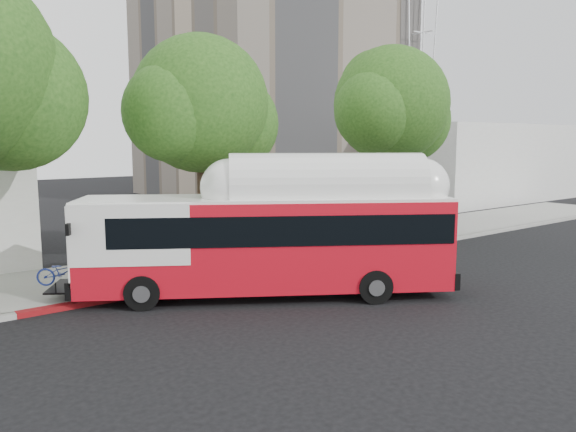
{
  "coord_description": "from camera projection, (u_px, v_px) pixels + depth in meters",
  "views": [
    {
      "loc": [
        -11.16,
        -12.36,
        4.84
      ],
      "look_at": [
        0.71,
        3.0,
        2.19
      ],
      "focal_mm": 35.0,
      "sensor_mm": 36.0,
      "label": 1
    }
  ],
  "objects": [
    {
      "name": "ground",
      "position": [
        330.0,
        299.0,
        17.11
      ],
      "size": [
        120.0,
        120.0,
        0.0
      ],
      "primitive_type": "plane",
      "color": "black",
      "rests_on": "ground"
    },
    {
      "name": "sidewalk",
      "position": [
        220.0,
        261.0,
        22.19
      ],
      "size": [
        60.0,
        5.0,
        0.15
      ],
      "primitive_type": "cube",
      "color": "gray",
      "rests_on": "ground"
    },
    {
      "name": "curb_strip",
      "position": [
        257.0,
        273.0,
        20.15
      ],
      "size": [
        60.0,
        0.3,
        0.15
      ],
      "primitive_type": "cube",
      "color": "gray",
      "rests_on": "ground"
    },
    {
      "name": "red_curb_segment",
      "position": [
        181.0,
        286.0,
        18.33
      ],
      "size": [
        10.0,
        0.32,
        0.16
      ],
      "primitive_type": "cube",
      "color": "maroon",
      "rests_on": "ground"
    },
    {
      "name": "street_tree_mid",
      "position": [
        209.0,
        110.0,
        20.7
      ],
      "size": [
        5.75,
        5.0,
        8.62
      ],
      "color": "#2D2116",
      "rests_on": "ground"
    },
    {
      "name": "street_tree_right",
      "position": [
        397.0,
        109.0,
        26.57
      ],
      "size": [
        6.21,
        5.4,
        9.18
      ],
      "color": "#2D2116",
      "rests_on": "ground"
    },
    {
      "name": "horizon_block",
      "position": [
        468.0,
        161.0,
        47.42
      ],
      "size": [
        20.0,
        12.0,
        6.0
      ],
      "primitive_type": "cube",
      "color": "silver",
      "rests_on": "ground"
    },
    {
      "name": "transit_bus",
      "position": [
        269.0,
        243.0,
        17.28
      ],
      "size": [
        11.28,
        8.12,
        3.55
      ],
      "rotation": [
        0.0,
        0.0,
        -0.56
      ],
      "color": "red",
      "rests_on": "ground"
    }
  ]
}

